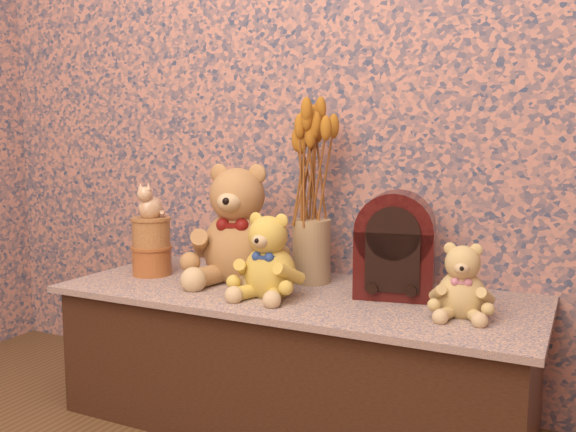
% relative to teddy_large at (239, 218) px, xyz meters
% --- Properties ---
extents(display_shelf, '(1.48, 0.60, 0.42)m').
position_rel_teddy_large_xyz_m(display_shelf, '(0.23, -0.05, -0.42)').
color(display_shelf, navy).
rests_on(display_shelf, ground).
extents(teddy_large, '(0.40, 0.45, 0.42)m').
position_rel_teddy_large_xyz_m(teddy_large, '(0.00, 0.00, 0.00)').
color(teddy_large, '#A86F41').
rests_on(teddy_large, display_shelf).
extents(teddy_medium, '(0.22, 0.26, 0.27)m').
position_rel_teddy_large_xyz_m(teddy_medium, '(0.19, -0.14, -0.07)').
color(teddy_medium, gold).
rests_on(teddy_medium, display_shelf).
extents(teddy_small, '(0.20, 0.22, 0.21)m').
position_rel_teddy_large_xyz_m(teddy_small, '(0.74, -0.10, -0.10)').
color(teddy_small, '#DCBB68').
rests_on(teddy_small, display_shelf).
extents(cathedral_radio, '(0.26, 0.21, 0.32)m').
position_rel_teddy_large_xyz_m(cathedral_radio, '(0.52, 0.03, -0.05)').
color(cathedral_radio, '#350909').
rests_on(cathedral_radio, display_shelf).
extents(ceramic_vase, '(0.14, 0.14, 0.21)m').
position_rel_teddy_large_xyz_m(ceramic_vase, '(0.23, 0.08, -0.10)').
color(ceramic_vase, tan).
rests_on(ceramic_vase, display_shelf).
extents(dried_stalks, '(0.27, 0.27, 0.40)m').
position_rel_teddy_large_xyz_m(dried_stalks, '(0.23, 0.08, 0.20)').
color(dried_stalks, '#B56A1C').
rests_on(dried_stalks, ceramic_vase).
extents(biscuit_tin_lower, '(0.14, 0.14, 0.10)m').
position_rel_teddy_large_xyz_m(biscuit_tin_lower, '(-0.32, -0.06, -0.16)').
color(biscuit_tin_lower, gold).
rests_on(biscuit_tin_lower, display_shelf).
extents(biscuit_tin_upper, '(0.15, 0.15, 0.10)m').
position_rel_teddy_large_xyz_m(biscuit_tin_upper, '(-0.32, -0.06, -0.06)').
color(biscuit_tin_upper, tan).
rests_on(biscuit_tin_upper, biscuit_tin_lower).
extents(cat_figurine, '(0.10, 0.11, 0.12)m').
position_rel_teddy_large_xyz_m(cat_figurine, '(-0.32, -0.06, 0.05)').
color(cat_figurine, silver).
rests_on(cat_figurine, biscuit_tin_upper).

